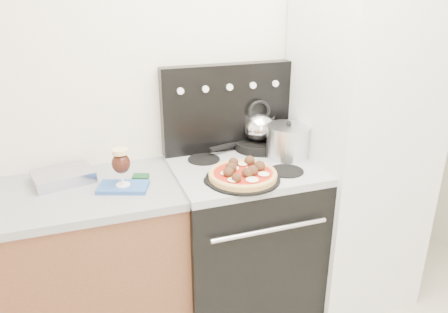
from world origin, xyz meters
name	(u,v)px	position (x,y,z in m)	size (l,w,h in m)	color
room_shell	(322,174)	(0.00, 0.29, 1.25)	(3.52, 3.01, 2.52)	beige
base_cabinet	(39,280)	(-1.02, 1.20, 0.43)	(1.45, 0.60, 0.86)	brown
countertop	(24,202)	(-1.02, 1.20, 0.88)	(1.48, 0.63, 0.04)	#929398
stove_body	(242,241)	(0.08, 1.18, 0.44)	(0.76, 0.65, 0.88)	black
cooktop	(244,169)	(0.08, 1.18, 0.90)	(0.76, 0.65, 0.04)	#ADADB2
backguard	(227,108)	(0.08, 1.45, 1.17)	(0.76, 0.08, 0.50)	black
fridge	(357,147)	(0.78, 1.15, 0.95)	(0.64, 0.68, 1.90)	silver
foil_sheet	(63,176)	(-0.84, 1.33, 0.93)	(0.28, 0.21, 0.06)	silver
oven_mitt	(123,187)	(-0.57, 1.14, 0.91)	(0.24, 0.14, 0.02)	#2D59A7
beer_glass	(121,167)	(-0.57, 1.14, 1.02)	(0.09, 0.09, 0.19)	black
pizza_pan	(243,179)	(0.01, 1.01, 0.93)	(0.38, 0.38, 0.01)	black
pizza	(243,173)	(0.01, 1.01, 0.96)	(0.34, 0.34, 0.05)	tan
skillet	(258,145)	(0.25, 1.38, 0.94)	(0.28, 0.28, 0.05)	black
tea_kettle	(259,124)	(0.25, 1.38, 1.07)	(0.19, 0.19, 0.20)	silver
stock_pot	(288,142)	(0.36, 1.22, 1.01)	(0.24, 0.24, 0.17)	silver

